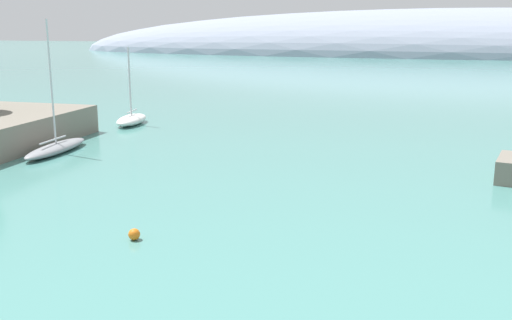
# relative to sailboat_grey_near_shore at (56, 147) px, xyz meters

# --- Properties ---
(distant_ridge) EXTENTS (282.40, 68.30, 29.71)m
(distant_ridge) POSITION_rel_sailboat_grey_near_shore_xyz_m (45.64, 169.97, -0.48)
(distant_ridge) COLOR #8E99AD
(distant_ridge) RESTS_ON ground
(sailboat_grey_near_shore) EXTENTS (2.02, 7.93, 10.19)m
(sailboat_grey_near_shore) POSITION_rel_sailboat_grey_near_shore_xyz_m (0.00, 0.00, 0.00)
(sailboat_grey_near_shore) COLOR gray
(sailboat_grey_near_shore) RESTS_ON water
(sailboat_white_mid_mooring) EXTENTS (2.84, 5.93, 7.61)m
(sailboat_white_mid_mooring) POSITION_rel_sailboat_grey_near_shore_xyz_m (-0.43, 13.69, 0.07)
(sailboat_white_mid_mooring) COLOR white
(sailboat_white_mid_mooring) RESTS_ON water
(mooring_buoy_orange) EXTENTS (0.55, 0.55, 0.55)m
(mooring_buoy_orange) POSITION_rel_sailboat_grey_near_shore_xyz_m (14.41, -15.73, -0.20)
(mooring_buoy_orange) COLOR orange
(mooring_buoy_orange) RESTS_ON water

